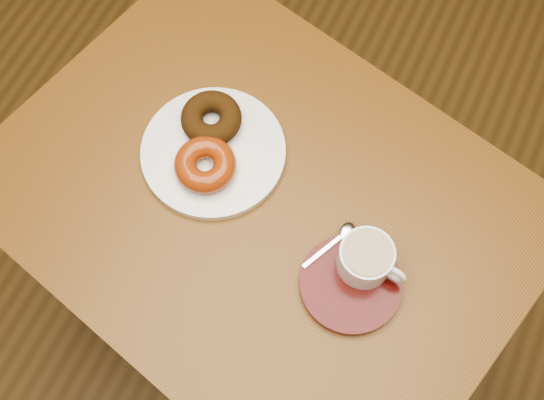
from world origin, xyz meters
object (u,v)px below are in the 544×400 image
at_px(cafe_table, 262,227).
at_px(saucer, 351,284).
at_px(donut_plate, 213,152).
at_px(coffee_cup, 366,258).

distance_m(cafe_table, saucer, 0.24).
xyz_separation_m(cafe_table, donut_plate, (-0.11, 0.04, 0.14)).
height_order(cafe_table, coffee_cup, coffee_cup).
bearing_deg(saucer, donut_plate, 159.10).
xyz_separation_m(donut_plate, coffee_cup, (0.30, -0.08, 0.04)).
relative_size(cafe_table, donut_plate, 4.15).
relative_size(cafe_table, coffee_cup, 9.05).
height_order(donut_plate, saucer, saucer).
bearing_deg(saucer, cafe_table, 159.27).
relative_size(donut_plate, saucer, 1.53).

